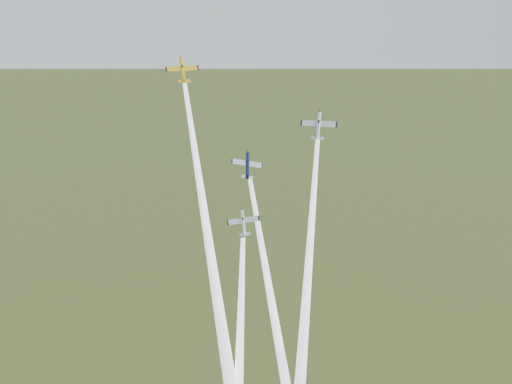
% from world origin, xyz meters
% --- Properties ---
extents(plane_yellow, '(8.15, 6.43, 6.58)m').
position_xyz_m(plane_yellow, '(-14.75, 6.50, 115.64)').
color(plane_yellow, gold).
extents(smoke_trail_yellow, '(10.65, 37.21, 53.41)m').
position_xyz_m(smoke_trail_yellow, '(-10.45, -12.61, 86.99)').
color(smoke_trail_yellow, white).
extents(plane_navy, '(7.69, 6.74, 8.13)m').
position_xyz_m(plane_navy, '(-1.47, -1.52, 96.50)').
color(plane_navy, black).
extents(smoke_trail_navy, '(10.97, 37.45, 53.83)m').
position_xyz_m(smoke_trail_navy, '(3.00, -20.74, 67.64)').
color(smoke_trail_navy, white).
extents(plane_silver_right, '(9.00, 7.12, 7.23)m').
position_xyz_m(plane_silver_right, '(13.88, 0.33, 104.41)').
color(plane_silver_right, '#AEB6BD').
extents(smoke_trail_silver_right, '(11.18, 36.12, 51.96)m').
position_xyz_m(smoke_trail_silver_right, '(9.30, -18.21, 76.48)').
color(smoke_trail_silver_right, white).
extents(plane_silver_low, '(7.31, 5.49, 7.19)m').
position_xyz_m(plane_silver_low, '(-2.96, -11.15, 87.25)').
color(plane_silver_low, '#B6BDC5').
extents(smoke_trail_silver_low, '(6.17, 31.90, 44.98)m').
position_xyz_m(smoke_trail_silver_low, '(-4.92, -27.74, 62.81)').
color(smoke_trail_silver_low, white).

